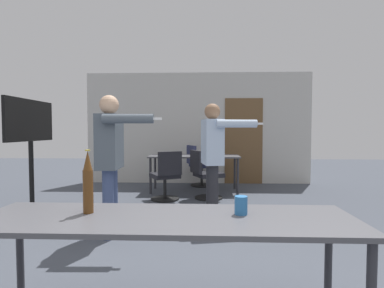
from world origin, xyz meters
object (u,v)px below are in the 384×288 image
(person_right_polo, at_px, (213,151))
(office_chair_far_left, at_px, (199,167))
(tv_screen, at_px, (31,148))
(beer_bottle, at_px, (88,183))
(person_left_plaid, at_px, (111,152))
(office_chair_near_pushed, at_px, (205,176))
(drink_cup, at_px, (241,205))
(office_chair_side_rolled, at_px, (166,178))

(person_right_polo, relative_size, office_chair_far_left, 1.77)
(tv_screen, height_order, office_chair_far_left, tv_screen)
(tv_screen, relative_size, beer_bottle, 4.18)
(person_left_plaid, bearing_deg, office_chair_far_left, 161.08)
(tv_screen, relative_size, office_chair_far_left, 1.80)
(office_chair_near_pushed, relative_size, beer_bottle, 2.26)
(tv_screen, relative_size, person_left_plaid, 0.99)
(beer_bottle, bearing_deg, person_left_plaid, 102.72)
(office_chair_far_left, bearing_deg, person_right_polo, -19.71)
(office_chair_far_left, bearing_deg, tv_screen, -61.60)
(person_left_plaid, distance_m, beer_bottle, 1.72)
(office_chair_near_pushed, height_order, drink_cup, office_chair_near_pushed)
(office_chair_near_pushed, bearing_deg, person_right_polo, -19.54)
(person_left_plaid, relative_size, drink_cup, 14.82)
(person_left_plaid, bearing_deg, office_chair_side_rolled, 164.89)
(office_chair_side_rolled, xyz_separation_m, office_chair_far_left, (0.57, 1.44, 0.02))
(office_chair_side_rolled, bearing_deg, office_chair_far_left, 40.27)
(office_chair_near_pushed, bearing_deg, office_chair_far_left, 161.89)
(person_right_polo, bearing_deg, person_left_plaid, -70.68)
(office_chair_near_pushed, xyz_separation_m, drink_cup, (0.21, -3.70, 0.39))
(person_right_polo, height_order, beer_bottle, person_right_polo)
(person_right_polo, bearing_deg, beer_bottle, -30.17)
(office_chair_near_pushed, bearing_deg, beer_bottle, -35.83)
(office_chair_side_rolled, xyz_separation_m, office_chair_near_pushed, (0.71, 0.17, 0.00))
(tv_screen, relative_size, person_right_polo, 1.02)
(person_right_polo, bearing_deg, office_chair_far_left, 175.33)
(office_chair_near_pushed, height_order, beer_bottle, beer_bottle)
(person_left_plaid, xyz_separation_m, beer_bottle, (0.38, -1.67, -0.08))
(tv_screen, bearing_deg, office_chair_side_rolled, -46.82)
(office_chair_side_rolled, relative_size, office_chair_near_pushed, 1.00)
(office_chair_side_rolled, relative_size, office_chair_far_left, 0.97)
(person_left_plaid, xyz_separation_m, office_chair_far_left, (1.00, 3.31, -0.58))
(office_chair_far_left, height_order, beer_bottle, beer_bottle)
(drink_cup, bearing_deg, person_right_polo, 92.43)
(office_chair_side_rolled, height_order, drink_cup, office_chair_side_rolled)
(drink_cup, bearing_deg, office_chair_side_rolled, 104.55)
(drink_cup, bearing_deg, beer_bottle, -179.68)
(drink_cup, bearing_deg, person_left_plaid, 128.88)
(beer_bottle, bearing_deg, office_chair_near_pushed, 78.48)
(office_chair_side_rolled, distance_m, office_chair_near_pushed, 0.73)
(office_chair_near_pushed, distance_m, beer_bottle, 3.82)
(tv_screen, relative_size, office_chair_near_pushed, 1.85)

